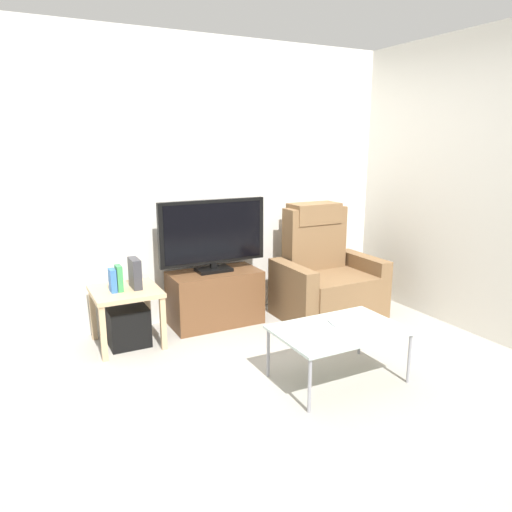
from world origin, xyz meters
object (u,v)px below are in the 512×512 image
(coffee_table, at_px, (339,332))
(subwoofer_box, at_px, (128,326))
(cell_phone, at_px, (336,324))
(game_console, at_px, (135,273))
(side_table, at_px, (126,298))
(tv_stand, at_px, (215,298))
(book_leftmost, at_px, (113,281))
(recliner_armchair, at_px, (325,277))
(television, at_px, (213,234))
(book_middle, at_px, (119,278))

(coffee_table, bearing_deg, subwoofer_box, 132.12)
(cell_phone, bearing_deg, game_console, 145.05)
(side_table, relative_size, subwoofer_box, 1.66)
(tv_stand, distance_m, book_leftmost, 1.01)
(recliner_armchair, height_order, coffee_table, recliner_armchair)
(subwoofer_box, height_order, coffee_table, coffee_table)
(television, distance_m, side_table, 0.96)
(book_middle, relative_size, cell_phone, 1.43)
(book_leftmost, bearing_deg, side_table, 11.31)
(subwoofer_box, bearing_deg, recliner_armchair, -4.25)
(tv_stand, height_order, side_table, tv_stand)
(tv_stand, bearing_deg, recliner_armchair, -13.03)
(game_console, bearing_deg, side_table, -173.66)
(book_leftmost, height_order, game_console, game_console)
(subwoofer_box, bearing_deg, side_table, -45.00)
(television, distance_m, recliner_armchair, 1.20)
(cell_phone, bearing_deg, recliner_armchair, 71.08)
(book_middle, distance_m, cell_phone, 1.78)
(recliner_armchair, xyz_separation_m, book_middle, (-1.96, 0.12, 0.22))
(television, bearing_deg, side_table, -171.60)
(book_leftmost, relative_size, game_console, 0.76)
(television, xyz_separation_m, book_leftmost, (-0.94, -0.14, -0.28))
(game_console, bearing_deg, book_middle, -167.71)
(recliner_armchair, bearing_deg, book_middle, 176.60)
(side_table, bearing_deg, recliner_armchair, -4.25)
(book_middle, xyz_separation_m, coffee_table, (1.24, -1.30, -0.22))
(book_leftmost, relative_size, coffee_table, 0.21)
(television, height_order, side_table, television)
(recliner_armchair, height_order, subwoofer_box, recliner_armchair)
(television, xyz_separation_m, coffee_table, (0.35, -1.45, -0.49))
(cell_phone, bearing_deg, book_leftmost, 150.17)
(television, xyz_separation_m, subwoofer_box, (-0.84, -0.12, -0.69))
(tv_stand, xyz_separation_m, cell_phone, (0.38, -1.35, 0.14))
(book_leftmost, bearing_deg, television, 8.71)
(recliner_armchair, xyz_separation_m, book_leftmost, (-2.01, 0.12, 0.21))
(game_console, bearing_deg, book_leftmost, -171.03)
(side_table, distance_m, subwoofer_box, 0.24)
(tv_stand, distance_m, subwoofer_box, 0.85)
(side_table, bearing_deg, tv_stand, 7.14)
(recliner_armchair, distance_m, cell_phone, 1.30)
(recliner_armchair, distance_m, subwoofer_box, 1.93)
(side_table, bearing_deg, book_leftmost, -168.69)
(side_table, height_order, book_leftmost, book_leftmost)
(book_leftmost, distance_m, coffee_table, 1.85)
(side_table, distance_m, cell_phone, 1.75)
(subwoofer_box, bearing_deg, tv_stand, 7.14)
(subwoofer_box, distance_m, cell_phone, 1.76)
(subwoofer_box, xyz_separation_m, cell_phone, (1.22, -1.25, 0.23))
(tv_stand, relative_size, recliner_armchair, 0.77)
(recliner_armchair, bearing_deg, subwoofer_box, 175.92)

